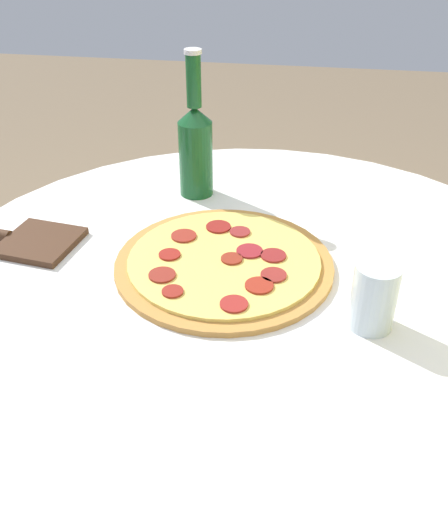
% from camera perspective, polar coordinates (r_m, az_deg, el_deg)
% --- Properties ---
extents(table, '(1.10, 1.10, 0.69)m').
position_cam_1_polar(table, '(1.00, 2.88, -9.92)').
color(table, white).
rests_on(table, ground_plane).
extents(pizza, '(0.36, 0.36, 0.02)m').
position_cam_1_polar(pizza, '(0.93, 0.00, -0.63)').
color(pizza, '#B77F3D').
rests_on(pizza, table).
extents(beer_bottle, '(0.07, 0.07, 0.28)m').
position_cam_1_polar(beer_bottle, '(1.13, -2.87, 11.01)').
color(beer_bottle, '#144C23').
rests_on(beer_bottle, table).
extents(pizza_paddle, '(0.14, 0.25, 0.02)m').
position_cam_1_polar(pizza_paddle, '(1.05, -19.30, 1.57)').
color(pizza_paddle, '#422819').
rests_on(pizza_paddle, table).
extents(drinking_glass, '(0.06, 0.06, 0.10)m').
position_cam_1_polar(drinking_glass, '(0.81, 14.77, -3.92)').
color(drinking_glass, silver).
rests_on(drinking_glass, table).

